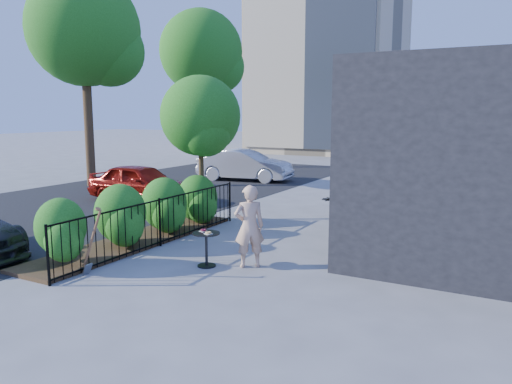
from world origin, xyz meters
The scene contains 13 objects.
ground centered at (0.00, 0.00, 0.00)m, with size 120.00×120.00×0.00m, color gray.
fence centered at (-1.50, 0.00, 0.56)m, with size 0.05×6.05×1.10m.
planting_bed centered at (-2.20, 0.00, 0.04)m, with size 1.30×6.00×0.08m, color #382616.
shrubs centered at (-2.10, 0.10, 0.70)m, with size 1.10×5.60×1.24m.
patio_tree centered at (-2.24, 2.76, 2.76)m, with size 2.20×2.20×3.94m.
street centered at (-7.00, 3.00, 0.00)m, with size 9.00×30.00×0.01m, color black.
street_tree_near centered at (-9.94, 5.96, 5.92)m, with size 4.40×4.40×8.28m.
street_tree_far centered at (-9.94, 13.96, 5.92)m, with size 4.40×4.40×8.28m.
cafe_table centered at (0.26, -0.75, 0.47)m, with size 0.54×0.54×0.72m.
woman centered at (1.02, -0.38, 0.81)m, with size 0.59×0.39×1.62m, color #D3A788.
shovel centered at (-1.25, -2.25, 0.59)m, with size 0.53×0.17×1.34m.
car_red centered at (-5.69, 4.12, 0.64)m, with size 1.52×3.77×1.29m, color maroon.
car_silver centered at (-5.29, 10.45, 0.68)m, with size 1.45×4.16×1.37m, color #ADADB2.
Camera 1 is at (5.63, -8.58, 2.99)m, focal length 35.00 mm.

